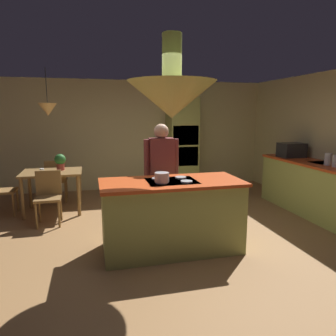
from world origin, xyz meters
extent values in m
plane|color=#9E7042|center=(0.00, 0.00, 0.00)|extent=(8.16, 8.16, 0.00)
cube|color=beige|center=(0.00, 3.45, 1.27)|extent=(6.80, 0.10, 2.55)
cube|color=#A8B259|center=(0.00, -0.20, 0.45)|extent=(1.78, 0.78, 0.90)
cube|color=#D14C1E|center=(0.00, -0.20, 0.92)|extent=(1.84, 0.84, 0.04)
cube|color=black|center=(0.00, -0.20, 0.93)|extent=(0.64, 0.52, 0.01)
cylinder|color=#B2B2B7|center=(-0.16, -0.33, 0.95)|extent=(0.15, 0.15, 0.02)
cylinder|color=#B2B2B7|center=(0.16, -0.33, 0.95)|extent=(0.15, 0.15, 0.02)
cylinder|color=#B2B2B7|center=(-0.16, -0.07, 0.95)|extent=(0.15, 0.15, 0.02)
cylinder|color=#B2B2B7|center=(0.16, -0.07, 0.95)|extent=(0.15, 0.15, 0.02)
cube|color=#A8B259|center=(2.84, 0.60, 0.45)|extent=(0.62, 2.46, 0.90)
cube|color=#D14C1E|center=(2.84, 0.60, 0.92)|extent=(0.66, 2.50, 0.04)
cube|color=#B2B2B7|center=(3.00, 0.60, 0.86)|extent=(0.48, 0.36, 0.16)
cube|color=#A8B259|center=(1.10, 3.05, 1.08)|extent=(0.66, 0.62, 2.17)
cube|color=black|center=(1.10, 2.76, 1.30)|extent=(0.60, 0.04, 0.44)
cube|color=black|center=(1.10, 2.76, 0.82)|extent=(0.60, 0.04, 0.44)
cube|color=olive|center=(-1.70, 1.90, 0.74)|extent=(1.04, 0.83, 0.04)
cylinder|color=olive|center=(-2.16, 1.55, 0.36)|extent=(0.06, 0.06, 0.72)
cylinder|color=olive|center=(-1.24, 1.55, 0.36)|extent=(0.06, 0.06, 0.72)
cylinder|color=olive|center=(-2.16, 2.25, 0.36)|extent=(0.06, 0.06, 0.72)
cylinder|color=olive|center=(-1.24, 2.25, 0.36)|extent=(0.06, 0.06, 0.72)
cylinder|color=tan|center=(-0.07, 0.49, 0.41)|extent=(0.14, 0.14, 0.81)
cylinder|color=tan|center=(0.11, 0.49, 0.41)|extent=(0.14, 0.14, 0.81)
cube|color=brown|center=(0.02, 0.49, 1.12)|extent=(0.36, 0.22, 0.63)
cylinder|color=brown|center=(-0.20, 0.49, 1.16)|extent=(0.09, 0.09, 0.53)
cylinder|color=brown|center=(0.24, 0.49, 1.16)|extent=(0.09, 0.09, 0.53)
sphere|color=tan|center=(0.02, 0.49, 1.54)|extent=(0.22, 0.22, 0.22)
cone|color=#A8B259|center=(0.00, -0.20, 1.96)|extent=(1.10, 1.10, 0.45)
cylinder|color=#A8B259|center=(0.00, -0.20, 2.46)|extent=(0.24, 0.24, 0.55)
cone|color=#E0B266|center=(-1.70, 1.90, 1.86)|extent=(0.32, 0.32, 0.22)
cylinder|color=black|center=(-1.70, 1.90, 2.27)|extent=(0.01, 0.01, 0.60)
cube|color=olive|center=(-1.70, 1.19, 0.44)|extent=(0.40, 0.40, 0.04)
cube|color=olive|center=(-1.70, 1.37, 0.66)|extent=(0.40, 0.04, 0.42)
cylinder|color=olive|center=(-1.87, 1.02, 0.21)|extent=(0.04, 0.04, 0.43)
cylinder|color=olive|center=(-1.53, 1.02, 0.21)|extent=(0.04, 0.04, 0.43)
cylinder|color=olive|center=(-1.87, 1.36, 0.21)|extent=(0.04, 0.04, 0.43)
cylinder|color=olive|center=(-1.53, 1.36, 0.21)|extent=(0.04, 0.04, 0.43)
cube|color=olive|center=(-1.70, 2.61, 0.44)|extent=(0.40, 0.40, 0.04)
cube|color=olive|center=(-1.70, 2.43, 0.66)|extent=(0.40, 0.04, 0.42)
cylinder|color=olive|center=(-1.53, 2.78, 0.21)|extent=(0.04, 0.04, 0.43)
cylinder|color=olive|center=(-1.87, 2.78, 0.21)|extent=(0.04, 0.04, 0.43)
cylinder|color=olive|center=(-1.53, 2.44, 0.21)|extent=(0.04, 0.04, 0.43)
cylinder|color=olive|center=(-1.87, 2.44, 0.21)|extent=(0.04, 0.04, 0.43)
cube|color=olive|center=(-2.52, 1.90, 0.44)|extent=(0.40, 0.40, 0.04)
cylinder|color=olive|center=(-2.35, 1.73, 0.21)|extent=(0.04, 0.04, 0.43)
cylinder|color=olive|center=(-2.35, 2.07, 0.21)|extent=(0.04, 0.04, 0.43)
cylinder|color=#99382D|center=(-1.55, 1.97, 0.82)|extent=(0.14, 0.14, 0.12)
sphere|color=#2D722D|center=(-1.55, 1.97, 0.96)|extent=(0.20, 0.20, 0.20)
cylinder|color=white|center=(-1.84, 1.69, 0.81)|extent=(0.07, 0.07, 0.09)
cylinder|color=silver|center=(2.84, 0.17, 1.04)|extent=(0.12, 0.12, 0.19)
cylinder|color=silver|center=(2.84, 0.35, 1.04)|extent=(0.12, 0.12, 0.20)
cube|color=#232326|center=(2.84, 1.34, 1.08)|extent=(0.46, 0.36, 0.28)
cylinder|color=#B2B2B7|center=(-0.16, -0.33, 1.02)|extent=(0.18, 0.18, 0.12)
camera|label=1|loc=(-0.99, -4.00, 1.81)|focal=33.38mm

